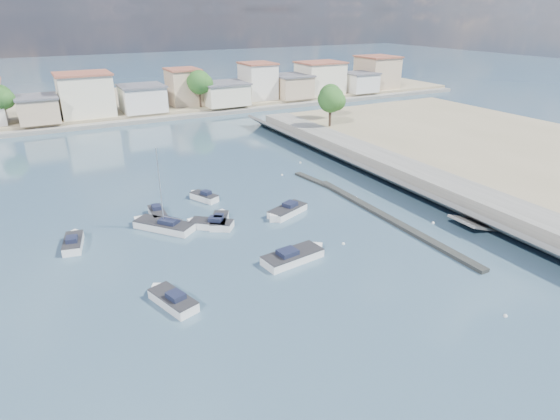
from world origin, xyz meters
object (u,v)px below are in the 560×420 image
object	(u,v)px
motorboat_e	(74,243)
motorboat_h	(295,256)
motorboat_f	(203,197)
motorboat_g	(158,215)
motorboat_b	(220,220)
motorboat_c	(210,224)
motorboat_a	(171,300)
sailboat	(162,225)
motorboat_d	(286,212)

from	to	relation	value
motorboat_e	motorboat_h	size ratio (longest dim) A/B	0.72
motorboat_f	motorboat_g	xyz separation A→B (m)	(-6.21, -2.74, 0.00)
motorboat_b	motorboat_f	world-z (taller)	same
motorboat_c	motorboat_f	distance (m)	8.08
motorboat_a	motorboat_c	bearing A→B (deg)	57.46
motorboat_c	sailboat	bearing A→B (deg)	155.19
motorboat_a	sailboat	world-z (taller)	sailboat
motorboat_e	sailboat	size ratio (longest dim) A/B	0.52
motorboat_e	motorboat_g	distance (m)	9.43
motorboat_c	sailboat	xyz separation A→B (m)	(-4.52, 2.09, 0.03)
motorboat_d	sailboat	bearing A→B (deg)	167.34
motorboat_b	motorboat_d	world-z (taller)	same
motorboat_f	motorboat_h	distance (m)	18.24
motorboat_d	motorboat_h	distance (m)	10.27
motorboat_c	motorboat_d	xyz separation A→B (m)	(8.72, -0.88, -0.00)
motorboat_c	motorboat_f	world-z (taller)	same
motorboat_e	motorboat_h	xyz separation A→B (m)	(17.68, -12.56, 0.00)
motorboat_a	motorboat_e	xyz separation A→B (m)	(-5.64, 14.05, -0.00)
motorboat_c	motorboat_h	xyz separation A→B (m)	(4.53, -10.26, -0.00)
motorboat_f	motorboat_g	world-z (taller)	same
motorboat_e	motorboat_h	distance (m)	21.68
motorboat_c	motorboat_f	bearing A→B (deg)	75.16
motorboat_f	motorboat_h	world-z (taller)	same
motorboat_b	motorboat_d	size ratio (longest dim) A/B	0.78
motorboat_c	motorboat_e	bearing A→B (deg)	170.10
motorboat_a	motorboat_b	bearing A→B (deg)	54.11
motorboat_g	motorboat_h	distance (m)	17.62
motorboat_h	motorboat_g	bearing A→B (deg)	119.48
motorboat_a	motorboat_f	bearing A→B (deg)	63.93
motorboat_f	sailboat	world-z (taller)	sailboat
motorboat_e	motorboat_f	world-z (taller)	same
motorboat_b	motorboat_h	world-z (taller)	same
motorboat_c	motorboat_e	size ratio (longest dim) A/B	0.96
motorboat_b	motorboat_c	xyz separation A→B (m)	(-1.32, -0.44, 0.00)
motorboat_b	sailboat	size ratio (longest dim) A/B	0.47
motorboat_c	motorboat_e	distance (m)	13.34
motorboat_g	motorboat_c	bearing A→B (deg)	-50.81
motorboat_f	sailboat	xyz separation A→B (m)	(-6.59, -5.72, 0.03)
motorboat_g	motorboat_f	bearing A→B (deg)	23.79
motorboat_g	sailboat	distance (m)	3.01
motorboat_a	motorboat_f	xyz separation A→B (m)	(9.57, 19.57, -0.00)
motorboat_h	motorboat_a	bearing A→B (deg)	-172.91
motorboat_a	sailboat	bearing A→B (deg)	77.87
motorboat_a	motorboat_e	distance (m)	15.14
motorboat_b	motorboat_e	bearing A→B (deg)	172.69
motorboat_a	motorboat_b	distance (m)	15.06
motorboat_g	motorboat_d	bearing A→B (deg)	-24.85
motorboat_a	motorboat_f	size ratio (longest dim) A/B	1.29
motorboat_f	sailboat	bearing A→B (deg)	-139.07
motorboat_g	sailboat	size ratio (longest dim) A/B	0.49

